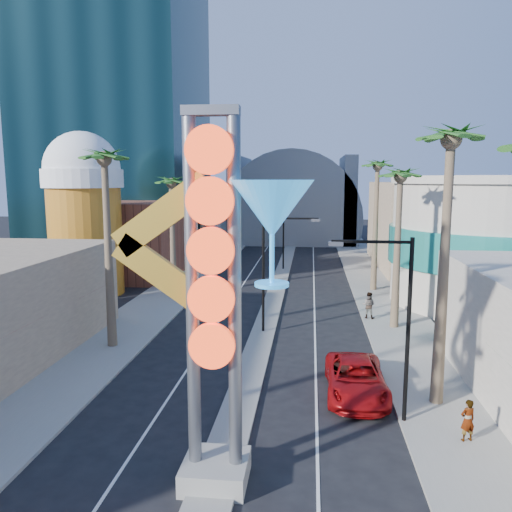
{
  "coord_description": "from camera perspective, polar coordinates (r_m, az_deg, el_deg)",
  "views": [
    {
      "loc": [
        3.12,
        -12.54,
        10.3
      ],
      "look_at": [
        -0.37,
        18.89,
        5.45
      ],
      "focal_mm": 35.0,
      "sensor_mm": 36.0,
      "label": 1
    }
  ],
  "objects": [
    {
      "name": "sidewalk_west",
      "position": [
        50.24,
        -8.37,
        -3.12
      ],
      "size": [
        5.0,
        100.0,
        0.15
      ],
      "primitive_type": "cube",
      "color": "gray",
      "rests_on": "ground"
    },
    {
      "name": "sidewalk_east",
      "position": [
        49.04,
        13.69,
        -3.57
      ],
      "size": [
        5.0,
        100.0,
        0.15
      ],
      "primitive_type": "cube",
      "color": "gray",
      "rests_on": "ground"
    },
    {
      "name": "median",
      "position": [
        51.66,
        2.75,
        -2.71
      ],
      "size": [
        1.6,
        84.0,
        0.15
      ],
      "primitive_type": "cube",
      "color": "gray",
      "rests_on": "ground"
    },
    {
      "name": "hotel_tower",
      "position": [
        70.8,
        -15.6,
        20.4
      ],
      "size": [
        20.0,
        20.0,
        50.0
      ],
      "primitive_type": "cube",
      "color": "black",
      "rests_on": "ground"
    },
    {
      "name": "brick_filler_west",
      "position": [
        54.4,
        -14.3,
        1.8
      ],
      "size": [
        10.0,
        10.0,
        8.0
      ],
      "primitive_type": "cube",
      "color": "brown",
      "rests_on": "ground"
    },
    {
      "name": "filler_east",
      "position": [
        62.12,
        18.3,
        3.39
      ],
      "size": [
        10.0,
        20.0,
        10.0
      ],
      "primitive_type": "cube",
      "color": "#987D62",
      "rests_on": "ground"
    },
    {
      "name": "beer_mug",
      "position": [
        47.12,
        -19.04,
        5.26
      ],
      "size": [
        7.0,
        7.0,
        14.5
      ],
      "color": "#C47B1A",
      "rests_on": "ground"
    },
    {
      "name": "turquoise_building",
      "position": [
        45.35,
        25.45,
        1.47
      ],
      "size": [
        16.6,
        16.6,
        10.6
      ],
      "color": "#AFA694",
      "rests_on": "ground"
    },
    {
      "name": "canopy",
      "position": [
        84.81,
        4.22,
        4.65
      ],
      "size": [
        22.0,
        16.0,
        22.0
      ],
      "color": "slate",
      "rests_on": "ground"
    },
    {
      "name": "neon_sign",
      "position": [
        15.96,
        -2.08,
        -2.11
      ],
      "size": [
        6.53,
        2.6,
        12.55
      ],
      "color": "gray",
      "rests_on": "ground"
    },
    {
      "name": "streetlight_0",
      "position": [
        33.09,
        1.79,
        -0.72
      ],
      "size": [
        3.79,
        0.25,
        8.0
      ],
      "color": "black",
      "rests_on": "ground"
    },
    {
      "name": "streetlight_1",
      "position": [
        56.92,
        2.61,
        3.25
      ],
      "size": [
        3.79,
        0.25,
        8.0
      ],
      "color": "black",
      "rests_on": "ground"
    },
    {
      "name": "streetlight_2",
      "position": [
        21.56,
        15.84,
        -6.31
      ],
      "size": [
        3.45,
        0.25,
        8.0
      ],
      "color": "black",
      "rests_on": "ground"
    },
    {
      "name": "palm_1",
      "position": [
        31.01,
        -16.91,
        9.32
      ],
      "size": [
        2.4,
        2.4,
        12.7
      ],
      "color": "brown",
      "rests_on": "ground"
    },
    {
      "name": "palm_2",
      "position": [
        44.24,
        -9.65,
        7.54
      ],
      "size": [
        2.4,
        2.4,
        11.2
      ],
      "color": "brown",
      "rests_on": "ground"
    },
    {
      "name": "palm_3",
      "position": [
        55.88,
        -6.26,
        7.83
      ],
      "size": [
        2.4,
        2.4,
        11.2
      ],
      "color": "brown",
      "rests_on": "ground"
    },
    {
      "name": "palm_5",
      "position": [
        23.31,
        21.31,
        10.51
      ],
      "size": [
        2.4,
        2.4,
        13.2
      ],
      "color": "brown",
      "rests_on": "ground"
    },
    {
      "name": "palm_6",
      "position": [
        35.04,
        16.14,
        7.78
      ],
      "size": [
        2.4,
        2.4,
        11.7
      ],
      "color": "brown",
      "rests_on": "ground"
    },
    {
      "name": "palm_7",
      "position": [
        46.91,
        13.71,
        9.12
      ],
      "size": [
        2.4,
        2.4,
        12.7
      ],
      "color": "brown",
      "rests_on": "ground"
    },
    {
      "name": "red_pickup",
      "position": [
        25.14,
        11.34,
        -13.57
      ],
      "size": [
        2.8,
        6.05,
        1.68
      ],
      "primitive_type": "imported",
      "rotation": [
        0.0,
        0.0,
        0.0
      ],
      "color": "#AD0D10",
      "rests_on": "ground"
    },
    {
      "name": "pedestrian_a",
      "position": [
        22.11,
        23.03,
        -16.89
      ],
      "size": [
        0.72,
        0.59,
        1.7
      ],
      "primitive_type": "imported",
      "rotation": [
        0.0,
        0.0,
        3.47
      ],
      "color": "gray",
      "rests_on": "sidewalk_east"
    },
    {
      "name": "pedestrian_b",
      "position": [
        37.91,
        12.75,
        -5.5
      ],
      "size": [
        1.14,
        1.01,
        1.96
      ],
      "primitive_type": "imported",
      "rotation": [
        0.0,
        0.0,
        2.81
      ],
      "color": "gray",
      "rests_on": "sidewalk_east"
    }
  ]
}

